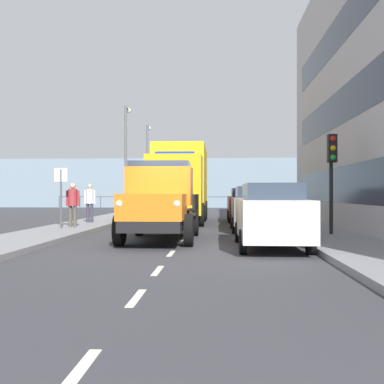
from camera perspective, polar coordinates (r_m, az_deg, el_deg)
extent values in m
plane|color=#38383D|center=(22.69, 0.38, -3.85)|extent=(80.00, 80.00, 0.00)
cube|color=gray|center=(22.93, 12.13, -3.62)|extent=(2.35, 41.83, 0.15)
cube|color=gray|center=(23.39, -11.13, -3.55)|extent=(2.35, 41.83, 0.15)
cube|color=silver|center=(4.14, -13.96, -20.87)|extent=(0.12, 1.10, 0.01)
cube|color=silver|center=(6.64, -6.92, -12.88)|extent=(0.12, 1.10, 0.01)
cube|color=silver|center=(8.84, -4.28, -9.69)|extent=(0.12, 1.10, 0.01)
cube|color=silver|center=(11.27, -2.61, -7.61)|extent=(0.12, 1.10, 0.01)
cube|color=silver|center=(13.87, -1.49, -6.20)|extent=(0.12, 1.10, 0.01)
cube|color=silver|center=(16.25, -0.78, -5.31)|extent=(0.12, 1.10, 0.01)
cube|color=silver|center=(19.12, -0.16, -4.53)|extent=(0.12, 1.10, 0.01)
cube|color=silver|center=(21.88, 0.27, -3.98)|extent=(0.12, 1.10, 0.01)
cube|color=silver|center=(24.60, 0.61, -3.55)|extent=(0.12, 1.10, 0.01)
cube|color=silver|center=(27.20, 0.87, -3.22)|extent=(0.12, 1.10, 0.01)
cube|color=silver|center=(30.06, 1.10, -2.93)|extent=(0.12, 1.10, 0.01)
cube|color=silver|center=(32.95, 1.29, -2.68)|extent=(0.12, 1.10, 0.01)
cube|color=silver|center=(35.34, 1.42, -2.51)|extent=(0.12, 1.10, 0.01)
cube|color=silver|center=(38.31, 1.57, -2.33)|extent=(0.12, 1.10, 0.01)
cube|color=silver|center=(41.07, 1.68, -2.18)|extent=(0.12, 1.10, 0.01)
cube|color=#2D3847|center=(16.92, 19.49, 0.99)|extent=(0.08, 19.59, 1.40)
cube|color=#2D3847|center=(17.25, 19.49, 11.01)|extent=(0.08, 19.59, 1.40)
cube|color=#2D3847|center=(18.07, 19.48, 20.38)|extent=(0.08, 19.59, 1.40)
cube|color=gray|center=(46.56, 1.87, 1.13)|extent=(80.00, 0.80, 5.00)
cylinder|color=#4C5156|center=(44.82, 19.95, -1.24)|extent=(0.08, 0.08, 1.20)
cylinder|color=#4C5156|center=(44.29, 17.47, -1.25)|extent=(0.08, 0.08, 1.20)
cylinder|color=#4C5156|center=(43.84, 14.94, -1.27)|extent=(0.08, 0.08, 1.20)
cylinder|color=#4C5156|center=(43.48, 12.36, -1.28)|extent=(0.08, 0.08, 1.20)
cylinder|color=#4C5156|center=(43.21, 9.74, -1.29)|extent=(0.08, 0.08, 1.20)
cylinder|color=#4C5156|center=(43.03, 7.09, -1.29)|extent=(0.08, 0.08, 1.20)
cylinder|color=#4C5156|center=(42.95, 4.42, -1.29)|extent=(0.08, 0.08, 1.20)
cylinder|color=#4C5156|center=(42.96, 1.76, -1.29)|extent=(0.08, 0.08, 1.20)
cylinder|color=#4C5156|center=(43.06, -0.91, -1.29)|extent=(0.08, 0.08, 1.20)
cylinder|color=#4C5156|center=(43.25, -3.55, -1.29)|extent=(0.08, 0.08, 1.20)
cylinder|color=#4C5156|center=(43.53, -6.17, -1.28)|extent=(0.08, 0.08, 1.20)
cylinder|color=#4C5156|center=(43.90, -8.74, -1.27)|extent=(0.08, 0.08, 1.20)
cylinder|color=#4C5156|center=(44.36, -11.27, -1.25)|extent=(0.08, 0.08, 1.20)
cylinder|color=#4C5156|center=(44.91, -13.74, -1.24)|extent=(0.08, 0.08, 1.20)
cylinder|color=#4C5156|center=(45.53, -16.15, -1.22)|extent=(0.08, 0.08, 1.20)
cube|color=#4C5156|center=(42.95, 1.76, -0.60)|extent=(28.00, 0.08, 0.08)
cube|color=black|center=(14.42, -3.80, -3.59)|extent=(1.64, 5.60, 0.30)
cube|color=orange|center=(12.57, -4.84, -1.82)|extent=(1.72, 1.90, 0.70)
cube|color=silver|center=(11.68, -5.46, -2.10)|extent=(1.16, 0.08, 0.56)
sphere|color=white|center=(11.59, -1.87, -1.47)|extent=(0.20, 0.20, 0.20)
sphere|color=white|center=(11.81, -8.99, -1.44)|extent=(0.20, 0.20, 0.20)
cube|color=orange|center=(14.06, -3.97, 0.70)|extent=(1.93, 1.34, 1.15)
cube|color=#2D3847|center=(14.08, -3.97, 2.63)|extent=(1.78, 1.23, 0.56)
cube|color=#2D2319|center=(15.74, -3.20, -2.46)|extent=(2.10, 2.80, 0.16)
cube|color=black|center=(15.65, 0.47, -1.31)|extent=(0.08, 2.80, 0.56)
cube|color=black|center=(15.88, -6.82, -1.29)|extent=(0.08, 2.80, 0.56)
cylinder|color=black|center=(12.67, -0.39, -4.75)|extent=(0.24, 0.90, 0.90)
cylinder|color=black|center=(12.94, -8.99, -4.65)|extent=(0.24, 0.90, 0.90)
cylinder|color=black|center=(15.88, 0.35, -3.82)|extent=(0.24, 0.90, 0.90)
cylinder|color=black|center=(16.09, -6.55, -3.77)|extent=(0.24, 0.90, 0.90)
cube|color=gold|center=(20.22, -2.16, 0.86)|extent=(2.40, 2.21, 2.60)
cube|color=#2D3847|center=(20.23, -2.16, 2.48)|extent=(2.20, 2.04, 0.80)
cube|color=#1933B2|center=(20.29, -2.16, 4.81)|extent=(1.75, 0.20, 0.16)
cube|color=gold|center=(24.21, -1.26, 2.00)|extent=(2.50, 5.95, 3.00)
cube|color=black|center=(23.27, -1.44, -2.03)|extent=(2.00, 8.07, 0.36)
cylinder|color=black|center=(20.24, 1.11, -2.82)|extent=(0.28, 1.04, 1.04)
cylinder|color=black|center=(20.46, -5.34, -2.79)|extent=(0.28, 1.04, 1.04)
cylinder|color=black|center=(23.85, 1.44, -2.42)|extent=(0.28, 1.04, 1.04)
cylinder|color=black|center=(24.03, -4.05, -2.40)|extent=(0.28, 1.04, 1.04)
cylinder|color=black|center=(25.97, 1.59, -2.23)|extent=(0.28, 1.04, 1.04)
cylinder|color=black|center=(26.14, -3.46, -2.22)|extent=(0.28, 1.04, 1.04)
cube|color=white|center=(12.53, 9.68, -3.20)|extent=(1.69, 4.39, 1.00)
cube|color=#2D3847|center=(12.32, 9.79, 0.05)|extent=(1.39, 2.42, 0.42)
cylinder|color=black|center=(13.86, 5.74, -4.98)|extent=(0.18, 0.60, 0.60)
cylinder|color=black|center=(14.02, 12.34, -4.92)|extent=(0.18, 0.60, 0.60)
cylinder|color=black|center=(11.15, 6.34, -6.15)|extent=(0.18, 0.60, 0.60)
cylinder|color=black|center=(11.35, 14.52, -6.05)|extent=(0.18, 0.60, 0.60)
cube|color=slate|center=(18.05, 7.72, -2.26)|extent=(1.70, 4.08, 1.00)
cube|color=#2D3847|center=(17.84, 7.77, 0.00)|extent=(1.39, 2.25, 0.42)
cylinder|color=black|center=(19.29, 5.04, -3.61)|extent=(0.18, 0.60, 0.60)
cylinder|color=black|center=(19.41, 9.81, -3.59)|extent=(0.18, 0.60, 0.60)
cylinder|color=black|center=(16.77, 5.30, -4.13)|extent=(0.18, 0.60, 0.60)
cylinder|color=black|center=(16.90, 10.79, -4.10)|extent=(0.18, 0.60, 0.60)
cube|color=maroon|center=(23.93, 6.63, -1.74)|extent=(1.75, 3.85, 1.00)
cube|color=#2D3847|center=(23.73, 6.66, -0.04)|extent=(1.43, 2.12, 0.42)
cylinder|color=black|center=(25.11, 4.58, -2.80)|extent=(0.18, 0.60, 0.60)
cylinder|color=black|center=(25.20, 8.36, -2.79)|extent=(0.18, 0.60, 0.60)
cylinder|color=black|center=(22.73, 4.71, -3.08)|extent=(0.18, 0.60, 0.60)
cylinder|color=black|center=(22.83, 8.88, -3.07)|extent=(0.18, 0.60, 0.60)
cube|color=#1E6670|center=(23.81, -5.63, -1.75)|extent=(1.85, 4.20, 1.00)
cube|color=#2D3847|center=(24.00, -5.55, -0.04)|extent=(1.52, 2.31, 0.42)
cylinder|color=black|center=(22.42, -3.93, -3.12)|extent=(0.18, 0.60, 0.60)
cylinder|color=black|center=(22.71, -8.33, -3.09)|extent=(0.18, 0.60, 0.60)
cylinder|color=black|center=(25.00, -3.18, -2.82)|extent=(0.18, 0.60, 0.60)
cylinder|color=black|center=(25.26, -7.14, -2.79)|extent=(0.18, 0.60, 0.60)
cylinder|color=#4C473D|center=(18.38, -14.31, -2.96)|extent=(0.14, 0.14, 0.83)
cylinder|color=#4C473D|center=(18.44, -14.85, -2.95)|extent=(0.14, 0.14, 0.83)
cylinder|color=maroon|center=(18.39, -14.58, -0.64)|extent=(0.34, 0.34, 0.66)
cylinder|color=maroon|center=(18.32, -13.93, -0.75)|extent=(0.09, 0.09, 0.60)
cylinder|color=maroon|center=(18.46, -15.23, -0.74)|extent=(0.09, 0.09, 0.60)
sphere|color=tan|center=(18.39, -14.58, 0.73)|extent=(0.22, 0.22, 0.22)
cylinder|color=#383342|center=(21.19, -12.33, -2.56)|extent=(0.14, 0.14, 0.84)
cylinder|color=#383342|center=(21.24, -12.80, -2.55)|extent=(0.14, 0.14, 0.84)
cylinder|color=silver|center=(21.20, -12.56, -0.51)|extent=(0.34, 0.34, 0.67)
cylinder|color=silver|center=(21.14, -11.99, -0.61)|extent=(0.09, 0.09, 0.61)
cylinder|color=silver|center=(21.26, -13.13, -0.60)|extent=(0.09, 0.09, 0.61)
sphere|color=tan|center=(21.20, -12.56, 0.70)|extent=(0.23, 0.23, 0.23)
cylinder|color=black|center=(15.49, 16.87, 0.91)|extent=(0.12, 0.12, 3.20)
cube|color=black|center=(15.42, 16.99, 5.19)|extent=(0.28, 0.24, 0.90)
sphere|color=red|center=(15.33, 17.09, 6.35)|extent=(0.18, 0.18, 0.18)
sphere|color=orange|center=(15.30, 17.09, 5.23)|extent=(0.18, 0.18, 0.18)
sphere|color=green|center=(15.28, 17.09, 4.11)|extent=(0.18, 0.18, 0.18)
cylinder|color=#59595B|center=(28.98, -8.23, 3.96)|extent=(0.16, 0.16, 6.77)
cylinder|color=#59595B|center=(29.83, -8.05, 10.21)|extent=(0.10, 0.90, 0.10)
sphere|color=silver|center=(30.26, -7.88, 9.96)|extent=(0.32, 0.32, 0.32)
cylinder|color=#59595B|center=(38.41, -5.56, 3.11)|extent=(0.16, 0.16, 6.99)
cylinder|color=#59595B|center=(39.20, -5.46, 8.04)|extent=(0.10, 0.90, 0.10)
sphere|color=silver|center=(39.63, -5.36, 7.88)|extent=(0.32, 0.32, 0.32)
cylinder|color=#4C4C4C|center=(17.72, -15.94, -0.84)|extent=(0.07, 0.07, 2.20)
cube|color=silver|center=(17.73, -15.94, 2.07)|extent=(0.50, 0.04, 0.50)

